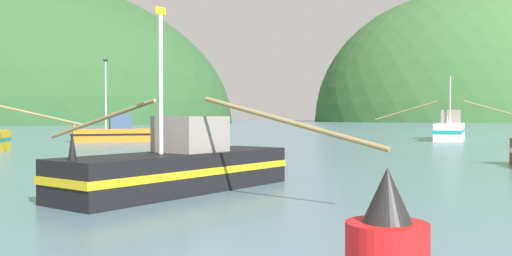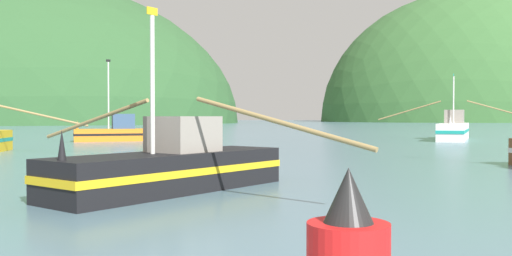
% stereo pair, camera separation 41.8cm
% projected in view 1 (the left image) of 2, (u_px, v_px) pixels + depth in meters
% --- Properties ---
extents(hill_mid_left, '(111.28, 89.03, 101.45)m').
position_uv_depth(hill_mid_left, '(455.00, 122.00, 217.18)').
color(hill_mid_left, '#386633').
rests_on(hill_mid_left, ground).
extents(fishing_boat_white, '(12.72, 10.34, 5.78)m').
position_uv_depth(fishing_boat_white, '(450.00, 130.00, 48.32)').
color(fishing_boat_white, white).
rests_on(fishing_boat_white, ground).
extents(fishing_boat_orange, '(7.07, 4.66, 6.81)m').
position_uv_depth(fishing_boat_orange, '(116.00, 132.00, 45.57)').
color(fishing_boat_orange, orange).
rests_on(fishing_boat_orange, ground).
extents(fishing_boat_black, '(10.65, 7.48, 4.96)m').
position_uv_depth(fishing_boat_black, '(181.00, 167.00, 15.10)').
color(fishing_boat_black, black).
rests_on(fishing_boat_black, ground).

